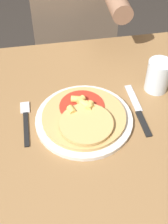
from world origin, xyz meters
name	(u,v)px	position (x,y,z in m)	size (l,w,h in m)	color
dining_table	(90,157)	(0.00, 0.00, 0.64)	(1.07, 0.95, 0.75)	olive
plate	(84,120)	(-0.01, 0.06, 0.75)	(0.29, 0.29, 0.01)	silver
pizza	(84,117)	(-0.01, 0.05, 0.77)	(0.25, 0.25, 0.04)	tan
fork	(26,120)	(-0.18, 0.09, 0.75)	(0.03, 0.18, 0.00)	black
knife	(138,110)	(0.16, 0.07, 0.75)	(0.03, 0.22, 0.00)	black
drinking_glass	(158,76)	(0.25, 0.16, 0.80)	(0.08, 0.08, 0.11)	silver
person_diner	(73,9)	(0.06, 0.74, 0.73)	(0.38, 0.52, 1.24)	#2D2D38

